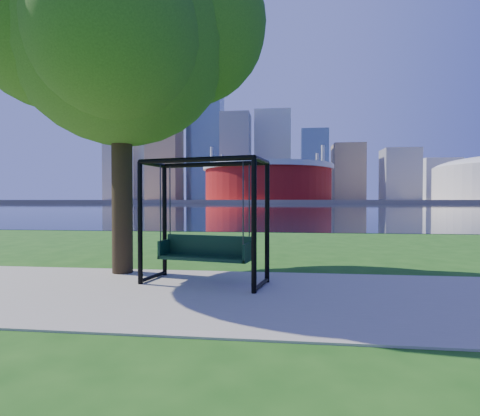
# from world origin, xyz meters

# --- Properties ---
(ground) EXTENTS (900.00, 900.00, 0.00)m
(ground) POSITION_xyz_m (0.00, 0.00, 0.00)
(ground) COLOR #1E5114
(ground) RESTS_ON ground
(path) EXTENTS (120.00, 4.00, 0.03)m
(path) POSITION_xyz_m (0.00, -0.50, 0.01)
(path) COLOR #9E937F
(path) RESTS_ON ground
(river) EXTENTS (900.00, 180.00, 0.02)m
(river) POSITION_xyz_m (0.00, 102.00, 0.01)
(river) COLOR black
(river) RESTS_ON ground
(far_bank) EXTENTS (900.00, 228.00, 2.00)m
(far_bank) POSITION_xyz_m (0.00, 306.00, 1.00)
(far_bank) COLOR #937F60
(far_bank) RESTS_ON ground
(stadium) EXTENTS (83.00, 83.00, 32.00)m
(stadium) POSITION_xyz_m (-10.00, 235.00, 14.23)
(stadium) COLOR maroon
(stadium) RESTS_ON far_bank
(skyline) EXTENTS (392.00, 66.00, 96.50)m
(skyline) POSITION_xyz_m (-4.27, 319.39, 35.89)
(skyline) COLOR gray
(skyline) RESTS_ON far_bank
(swing) EXTENTS (2.48, 1.44, 2.38)m
(swing) POSITION_xyz_m (-0.59, 0.31, 1.15)
(swing) COLOR black
(swing) RESTS_ON ground
(park_tree) EXTENTS (6.21, 5.61, 7.72)m
(park_tree) POSITION_xyz_m (-2.66, 1.15, 5.36)
(park_tree) COLOR black
(park_tree) RESTS_ON ground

